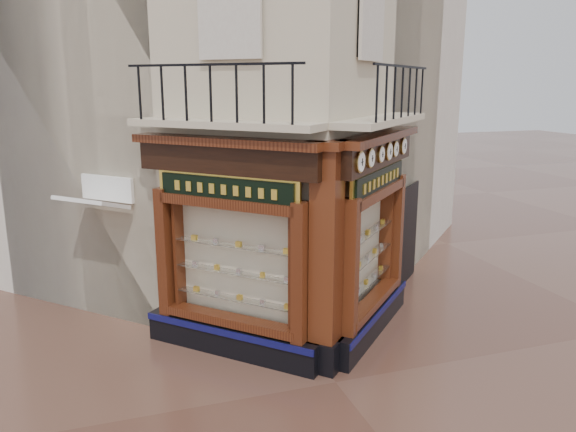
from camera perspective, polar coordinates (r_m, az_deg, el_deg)
name	(u,v)px	position (r m, az deg, el deg)	size (l,w,h in m)	color
ground	(336,382)	(9.80, 4.87, -16.48)	(80.00, 80.00, 0.00)	#523226
main_building	(241,35)	(14.39, -4.80, 17.86)	(8.00, 8.00, 12.00)	#BFB395
neighbour_left	(131,59)	(16.45, -15.62, 15.13)	(8.00, 8.00, 11.00)	beige
neighbour_right	(302,61)	(17.45, 1.44, 15.48)	(8.00, 8.00, 11.00)	beige
shopfront_left	(230,251)	(9.99, -5.94, -3.52)	(2.86, 2.86, 3.98)	black
shopfront_right	(373,237)	(10.92, 8.63, -2.14)	(2.86, 2.86, 3.98)	black
corner_pilaster	(326,262)	(9.43, 3.90, -4.72)	(0.85, 0.85, 3.98)	black
balcony	(307,121)	(9.90, 1.93, 9.59)	(5.94, 2.97, 1.03)	#BFB395
clock_a	(360,162)	(9.21, 7.35, 5.47)	(0.29, 0.29, 0.36)	#A98738
clock_b	(371,158)	(9.70, 8.39, 5.84)	(0.28, 0.28, 0.34)	#A98738
clock_c	(381,154)	(10.25, 9.42, 6.20)	(0.25, 0.25, 0.31)	#A98738
clock_d	(389,151)	(10.71, 10.20, 6.48)	(0.28, 0.28, 0.35)	#A98738
clock_e	(395,149)	(11.12, 10.84, 6.70)	(0.26, 0.26, 0.31)	#A98738
clock_f	(403,146)	(11.69, 11.64, 6.98)	(0.28, 0.28, 0.34)	#A98738
awning	(102,328)	(12.28, -18.40, -10.71)	(1.31, 0.78, 0.08)	white
signboard_left	(226,189)	(9.66, -6.35, 2.74)	(2.04, 2.04, 0.55)	yellow
signboard_right	(379,180)	(10.65, 9.24, 3.64)	(2.11, 2.11, 0.56)	yellow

